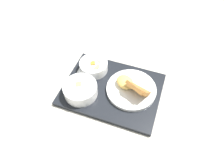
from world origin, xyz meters
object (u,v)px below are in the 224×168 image
object	(u,v)px
spoon	(81,77)
plate_main	(131,88)
bowl_salad	(94,66)
knife	(75,78)
bowl_soup	(80,89)

from	to	relation	value
spoon	plate_main	bearing A→B (deg)	-92.52
bowl_salad	knife	distance (m)	0.10
bowl_salad	knife	xyz separation A→B (m)	(-0.06, -0.08, -0.02)
bowl_salad	bowl_soup	distance (m)	0.14
bowl_salad	spoon	xyz separation A→B (m)	(-0.04, -0.06, -0.02)
bowl_salad	spoon	world-z (taller)	bowl_salad
bowl_salad	knife	size ratio (longest dim) A/B	0.65
plate_main	knife	size ratio (longest dim) A/B	1.08
knife	spoon	distance (m)	0.03
bowl_soup	knife	bearing A→B (deg)	132.18
plate_main	spoon	size ratio (longest dim) A/B	1.28
bowl_soup	plate_main	world-z (taller)	plate_main
bowl_salad	spoon	distance (m)	0.08
bowl_soup	knife	size ratio (longest dim) A/B	0.72
spoon	bowl_salad	bearing A→B (deg)	-34.08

